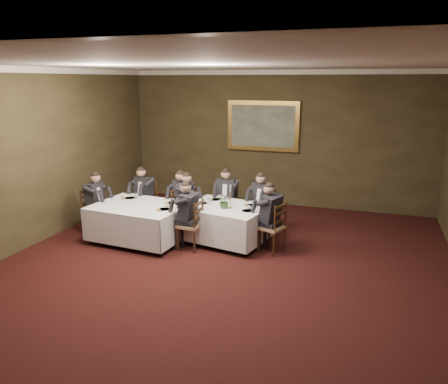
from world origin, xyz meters
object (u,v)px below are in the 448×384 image
Objects in this scene: table_second at (140,220)px; candlestick at (230,199)px; diner_sec_backleft at (145,203)px; chair_sec_endleft at (95,220)px; table_main at (225,221)px; chair_main_backleft at (227,215)px; diner_main_endleft at (184,211)px; diner_sec_backright at (183,208)px; chair_main_endleft at (184,221)px; diner_main_backright at (262,211)px; chair_sec_endright at (191,235)px; diner_main_endright at (272,226)px; diner_sec_endleft at (95,210)px; diner_sec_endright at (190,224)px; chair_sec_backright at (184,217)px; painting at (263,126)px; chair_sec_backleft at (146,212)px; chair_main_endright at (272,237)px; chair_main_backright at (262,221)px; centerpiece at (225,201)px; diner_main_backleft at (227,205)px.

candlestick is at bearing 11.57° from table_second.
diner_sec_backleft is 1.35× the size of chair_sec_endleft.
table_main is 1.87× the size of chair_main_backleft.
diner_main_endleft is 1.00× the size of diner_sec_backright.
diner_main_endleft is (0.01, 0.00, 0.23)m from chair_main_endleft.
chair_sec_endright is (-1.12, -1.32, -0.23)m from diner_main_backright.
diner_main_endright is 1.00× the size of diner_sec_endleft.
diner_sec_backright is 1.43m from candlestick.
diner_main_endright is 1.00× the size of diner_sec_endright.
painting is at bearing -99.64° from chair_sec_backright.
painting reaches higher than diner_sec_endright.
diner_sec_backleft is at bearing 164.92° from candlestick.
chair_sec_backleft is at bearing 164.63° from candlestick.
table_second is at bearing -46.88° from diner_main_endleft.
chair_sec_endleft is at bearing 37.47° from diner_sec_backright.
candlestick is at bearing 179.67° from diner_sec_backleft.
chair_main_endright is 1.59m from chair_sec_endright.
chair_main_backright is at bearing -75.61° from painting.
chair_main_backleft and chair_sec_endleft have the same top height.
table_second is 1.83m from centerpiece.
diner_main_endleft is 1.17m from chair_sec_backleft.
diner_sec_endleft is at bearing 88.17° from chair_sec_endright.
diner_main_backright reaches higher than chair_sec_endright.
diner_main_backright is 1.75m from diner_sec_backright.
diner_sec_backleft is (-2.72, -0.23, 0.00)m from diner_main_backright.
diner_sec_backleft is 4.44× the size of centerpiece.
chair_sec_endright is (-1.54, -0.38, -0.23)m from diner_main_endright.
diner_sec_backright is (-0.10, 0.21, 0.00)m from diner_main_endleft.
diner_main_backright is at bearing -160.44° from diner_sec_backleft.
diner_main_backright is at bearing 106.10° from chair_main_endleft.
chair_main_endleft is 1.94m from diner_sec_endleft.
candlestick is at bearing 170.54° from diner_sec_backright.
chair_main_backleft is 1.04m from chair_main_endleft.
diner_main_endleft and diner_sec_backright have the same top height.
chair_sec_endright is 0.53× the size of painting.
chair_sec_endright is at bearing 133.76° from diner_sec_backright.
chair_sec_backright is 1.94m from chair_sec_endleft.
diner_main_backright reaches higher than chair_main_endright.
painting is at bearing -4.95° from chair_sec_endright.
diner_main_backleft is 1.53m from chair_sec_endright.
table_main is at bearing 143.87° from candlestick.
chair_main_endleft is 1.15m from diner_sec_backleft.
painting is (-0.14, 3.21, 1.14)m from candlestick.
chair_sec_endright is 1.06m from candlestick.
diner_main_backright is 1.76m from chair_sec_backright.
diner_main_endright is (0.41, -0.94, 0.00)m from diner_main_backright.
table_second is 3.97× the size of candlestick.
chair_sec_endleft reaches higher than table_second.
chair_main_endright is (2.72, 0.27, -0.17)m from table_second.
diner_sec_backright is at bearing 159.52° from table_main.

